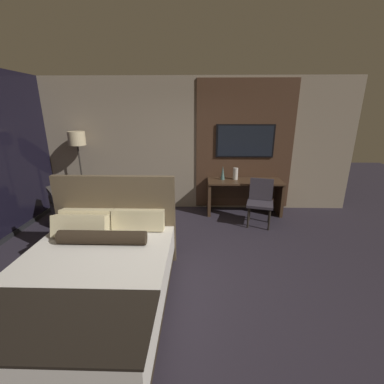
{
  "coord_description": "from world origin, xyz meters",
  "views": [
    {
      "loc": [
        0.31,
        -2.98,
        2.14
      ],
      "look_at": [
        0.21,
        0.84,
        0.91
      ],
      "focal_mm": 24.0,
      "sensor_mm": 36.0,
      "label": 1
    }
  ],
  "objects_px": {
    "floor_lamp": "(78,145)",
    "book": "(259,180)",
    "tv": "(245,141)",
    "desk": "(244,191)",
    "vase_tall": "(235,174)",
    "desk_chair": "(260,198)",
    "bed": "(91,280)",
    "vase_short": "(223,173)",
    "armchair_by_window": "(72,210)"
  },
  "relations": [
    {
      "from": "floor_lamp",
      "to": "book",
      "type": "bearing_deg",
      "value": -1.14
    },
    {
      "from": "floor_lamp",
      "to": "tv",
      "type": "bearing_deg",
      "value": 3.59
    },
    {
      "from": "desk",
      "to": "vase_tall",
      "type": "relative_size",
      "value": 6.31
    },
    {
      "from": "tv",
      "to": "desk_chair",
      "type": "distance_m",
      "value": 1.3
    },
    {
      "from": "bed",
      "to": "floor_lamp",
      "type": "relative_size",
      "value": 1.28
    },
    {
      "from": "floor_lamp",
      "to": "vase_short",
      "type": "bearing_deg",
      "value": 0.23
    },
    {
      "from": "armchair_by_window",
      "to": "vase_short",
      "type": "bearing_deg",
      "value": -117.75
    },
    {
      "from": "vase_short",
      "to": "desk_chair",
      "type": "bearing_deg",
      "value": -41.55
    },
    {
      "from": "vase_tall",
      "to": "book",
      "type": "distance_m",
      "value": 0.52
    },
    {
      "from": "floor_lamp",
      "to": "book",
      "type": "distance_m",
      "value": 3.85
    },
    {
      "from": "tv",
      "to": "floor_lamp",
      "type": "bearing_deg",
      "value": -176.41
    },
    {
      "from": "bed",
      "to": "desk_chair",
      "type": "xyz_separation_m",
      "value": [
        2.37,
        2.32,
        0.18
      ]
    },
    {
      "from": "desk_chair",
      "to": "book",
      "type": "distance_m",
      "value": 0.57
    },
    {
      "from": "desk",
      "to": "book",
      "type": "bearing_deg",
      "value": -9.92
    },
    {
      "from": "vase_tall",
      "to": "tv",
      "type": "bearing_deg",
      "value": 43.9
    },
    {
      "from": "bed",
      "to": "vase_tall",
      "type": "bearing_deg",
      "value": 56.36
    },
    {
      "from": "desk_chair",
      "to": "floor_lamp",
      "type": "bearing_deg",
      "value": -174.48
    },
    {
      "from": "desk",
      "to": "floor_lamp",
      "type": "relative_size",
      "value": 0.9
    },
    {
      "from": "vase_short",
      "to": "book",
      "type": "distance_m",
      "value": 0.78
    },
    {
      "from": "tv",
      "to": "vase_tall",
      "type": "relative_size",
      "value": 4.98
    },
    {
      "from": "vase_short",
      "to": "book",
      "type": "xyz_separation_m",
      "value": [
        0.76,
        -0.09,
        -0.13
      ]
    },
    {
      "from": "desk_chair",
      "to": "vase_tall",
      "type": "distance_m",
      "value": 0.82
    },
    {
      "from": "desk_chair",
      "to": "vase_tall",
      "type": "bearing_deg",
      "value": 138.01
    },
    {
      "from": "desk",
      "to": "desk_chair",
      "type": "distance_m",
      "value": 0.61
    },
    {
      "from": "desk",
      "to": "tv",
      "type": "bearing_deg",
      "value": 90.0
    },
    {
      "from": "vase_tall",
      "to": "vase_short",
      "type": "bearing_deg",
      "value": -175.75
    },
    {
      "from": "desk",
      "to": "vase_tall",
      "type": "bearing_deg",
      "value": 164.0
    },
    {
      "from": "desk",
      "to": "tv",
      "type": "relative_size",
      "value": 1.27
    },
    {
      "from": "bed",
      "to": "floor_lamp",
      "type": "xyz_separation_m",
      "value": [
        -1.33,
        2.91,
        1.1
      ]
    },
    {
      "from": "desk_chair",
      "to": "vase_short",
      "type": "bearing_deg",
      "value": 153.08
    },
    {
      "from": "armchair_by_window",
      "to": "book",
      "type": "distance_m",
      "value": 3.85
    },
    {
      "from": "desk",
      "to": "desk_chair",
      "type": "height_order",
      "value": "desk_chair"
    },
    {
      "from": "desk",
      "to": "armchair_by_window",
      "type": "bearing_deg",
      "value": -170.02
    },
    {
      "from": "floor_lamp",
      "to": "desk_chair",
      "type": "bearing_deg",
      "value": -9.11
    },
    {
      "from": "desk_chair",
      "to": "armchair_by_window",
      "type": "height_order",
      "value": "desk_chair"
    },
    {
      "from": "vase_tall",
      "to": "vase_short",
      "type": "height_order",
      "value": "vase_short"
    },
    {
      "from": "bed",
      "to": "tv",
      "type": "xyz_separation_m",
      "value": [
        2.15,
        3.13,
        1.17
      ]
    },
    {
      "from": "bed",
      "to": "vase_tall",
      "type": "distance_m",
      "value": 3.58
    },
    {
      "from": "vase_short",
      "to": "book",
      "type": "bearing_deg",
      "value": -6.54
    },
    {
      "from": "desk",
      "to": "book",
      "type": "xyz_separation_m",
      "value": [
        0.3,
        -0.05,
        0.25
      ]
    },
    {
      "from": "floor_lamp",
      "to": "vase_tall",
      "type": "distance_m",
      "value": 3.34
    },
    {
      "from": "vase_tall",
      "to": "vase_short",
      "type": "distance_m",
      "value": 0.27
    },
    {
      "from": "tv",
      "to": "book",
      "type": "height_order",
      "value": "tv"
    },
    {
      "from": "vase_tall",
      "to": "desk",
      "type": "bearing_deg",
      "value": -16.0
    },
    {
      "from": "vase_short",
      "to": "vase_tall",
      "type": "bearing_deg",
      "value": 4.25
    },
    {
      "from": "bed",
      "to": "tv",
      "type": "bearing_deg",
      "value": 55.49
    },
    {
      "from": "tv",
      "to": "book",
      "type": "xyz_separation_m",
      "value": [
        0.3,
        -0.29,
        -0.77
      ]
    },
    {
      "from": "bed",
      "to": "desk_chair",
      "type": "distance_m",
      "value": 3.32
    },
    {
      "from": "tv",
      "to": "vase_tall",
      "type": "distance_m",
      "value": 0.72
    },
    {
      "from": "tv",
      "to": "book",
      "type": "relative_size",
      "value": 5.5
    }
  ]
}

